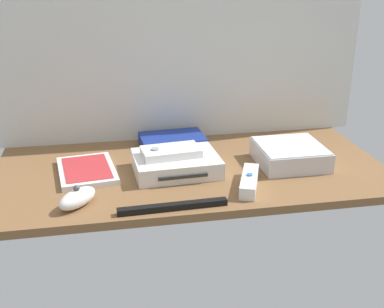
# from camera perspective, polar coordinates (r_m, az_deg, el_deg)

# --- Properties ---
(ground_plane) EXTENTS (1.00, 0.48, 0.02)m
(ground_plane) POSITION_cam_1_polar(r_m,az_deg,el_deg) (1.26, -0.00, -2.11)
(ground_plane) COLOR brown
(ground_plane) RESTS_ON ground
(back_wall) EXTENTS (1.10, 0.01, 0.64)m
(back_wall) POSITION_cam_1_polar(r_m,az_deg,el_deg) (1.40, -1.90, 14.45)
(back_wall) COLOR silver
(back_wall) RESTS_ON ground
(game_console) EXTENTS (0.22, 0.17, 0.04)m
(game_console) POSITION_cam_1_polar(r_m,az_deg,el_deg) (1.23, -1.87, -1.15)
(game_console) COLOR white
(game_console) RESTS_ON ground_plane
(mini_computer) EXTENTS (0.17, 0.17, 0.05)m
(mini_computer) POSITION_cam_1_polar(r_m,az_deg,el_deg) (1.30, 11.43, -0.04)
(mini_computer) COLOR silver
(mini_computer) RESTS_ON ground_plane
(game_case) EXTENTS (0.16, 0.21, 0.02)m
(game_case) POSITION_cam_1_polar(r_m,az_deg,el_deg) (1.25, -12.26, -1.91)
(game_case) COLOR white
(game_case) RESTS_ON ground_plane
(network_router) EXTENTS (0.19, 0.13, 0.03)m
(network_router) POSITION_cam_1_polar(r_m,az_deg,el_deg) (1.39, -2.31, 1.47)
(network_router) COLOR navy
(network_router) RESTS_ON ground_plane
(remote_wand) EXTENTS (0.09, 0.15, 0.03)m
(remote_wand) POSITION_cam_1_polar(r_m,az_deg,el_deg) (1.15, 6.75, -3.19)
(remote_wand) COLOR white
(remote_wand) RESTS_ON ground_plane
(remote_nunchuk) EXTENTS (0.10, 0.10, 0.05)m
(remote_nunchuk) POSITION_cam_1_polar(r_m,az_deg,el_deg) (1.09, -13.31, -5.05)
(remote_nunchuk) COLOR white
(remote_nunchuk) RESTS_ON ground_plane
(remote_classic_pad) EXTENTS (0.15, 0.09, 0.02)m
(remote_classic_pad) POSITION_cam_1_polar(r_m,az_deg,el_deg) (1.21, -2.51, 0.26)
(remote_classic_pad) COLOR white
(remote_classic_pad) RESTS_ON game_console
(sensor_bar) EXTENTS (0.24, 0.03, 0.01)m
(sensor_bar) POSITION_cam_1_polar(r_m,az_deg,el_deg) (1.05, -2.26, -6.20)
(sensor_bar) COLOR black
(sensor_bar) RESTS_ON ground_plane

